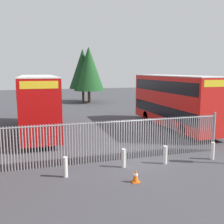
{
  "coord_description": "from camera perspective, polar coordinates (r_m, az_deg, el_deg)",
  "views": [
    {
      "loc": [
        -5.12,
        -12.88,
        4.78
      ],
      "look_at": [
        0.0,
        4.0,
        2.0
      ],
      "focal_mm": 41.84,
      "sensor_mm": 36.0,
      "label": 1
    }
  ],
  "objects": [
    {
      "name": "ground_plane",
      "position": [
        22.02,
        -3.03,
        -3.59
      ],
      "size": [
        100.0,
        100.0,
        0.0
      ],
      "primitive_type": "plane",
      "color": "#3D3D42"
    },
    {
      "name": "palisade_fence",
      "position": [
        13.81,
        -1.75,
        -6.15
      ],
      "size": [
        13.83,
        0.14,
        2.35
      ],
      "color": "gray",
      "rests_on": "ground"
    },
    {
      "name": "double_decker_bus_near_gate",
      "position": [
        20.93,
        -15.81,
        2.15
      ],
      "size": [
        2.54,
        10.81,
        4.42
      ],
      "color": "#B70C0C",
      "rests_on": "ground"
    },
    {
      "name": "double_decker_bus_behind_fence_left",
      "position": [
        22.53,
        13.36,
        2.71
      ],
      "size": [
        2.54,
        10.81,
        4.42
      ],
      "color": "red",
      "rests_on": "ground"
    },
    {
      "name": "bollard_near_left",
      "position": [
        12.26,
        -10.15,
        -11.75
      ],
      "size": [
        0.2,
        0.2,
        0.95
      ],
      "primitive_type": "cylinder",
      "color": "silver",
      "rests_on": "ground"
    },
    {
      "name": "bollard_center_front",
      "position": [
        13.23,
        2.54,
        -10.04
      ],
      "size": [
        0.2,
        0.2,
        0.95
      ],
      "primitive_type": "cylinder",
      "color": "silver",
      "rests_on": "ground"
    },
    {
      "name": "bollard_near_right",
      "position": [
        13.98,
        11.55,
        -9.17
      ],
      "size": [
        0.2,
        0.2,
        0.95
      ],
      "primitive_type": "cylinder",
      "color": "silver",
      "rests_on": "ground"
    },
    {
      "name": "bollard_far_right",
      "position": [
        15.38,
        21.13,
        -7.92
      ],
      "size": [
        0.2,
        0.2,
        0.95
      ],
      "primitive_type": "cylinder",
      "color": "silver",
      "rests_on": "ground"
    },
    {
      "name": "traffic_cone_by_gate",
      "position": [
        11.66,
        5.19,
        -13.73
      ],
      "size": [
        0.34,
        0.34,
        0.59
      ],
      "color": "orange",
      "rests_on": "ground"
    },
    {
      "name": "tree_tall_back",
      "position": [
        40.13,
        -6.41,
        9.35
      ],
      "size": [
        4.14,
        4.14,
        8.06
      ],
      "color": "#4C3823",
      "rests_on": "ground"
    },
    {
      "name": "tree_short_side",
      "position": [
        39.44,
        -5.07,
        9.35
      ],
      "size": [
        4.49,
        4.49,
        8.29
      ],
      "color": "#4C3823",
      "rests_on": "ground"
    },
    {
      "name": "tree_mid_row",
      "position": [
        41.35,
        -5.17,
        9.89
      ],
      "size": [
        4.08,
        4.08,
        8.41
      ],
      "color": "#4C3823",
      "rests_on": "ground"
    }
  ]
}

